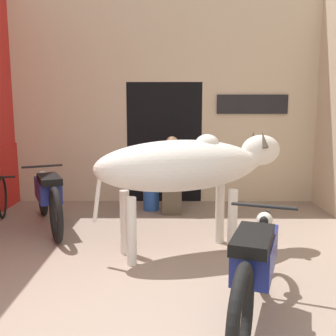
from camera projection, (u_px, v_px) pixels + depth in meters
wall_back_with_doorway at (165, 112)px, 6.95m from camera, size 5.18×0.93×3.70m
cow at (188, 166)px, 4.42m from camera, size 2.27×1.19×1.40m
motorcycle_near at (255, 264)px, 3.06m from camera, size 0.82×1.94×0.82m
motorcycle_far at (48, 195)px, 5.40m from camera, size 0.95×1.86×0.80m
shopkeeper_seated at (172, 173)px, 6.13m from camera, size 0.42×0.33×1.21m
plastic_stool at (151, 195)px, 6.35m from camera, size 0.37×0.37×0.46m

